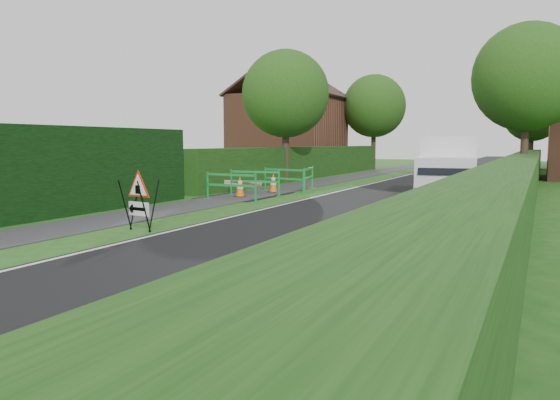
% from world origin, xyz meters
% --- Properties ---
extents(ground, '(120.00, 120.00, 0.00)m').
position_xyz_m(ground, '(0.00, 0.00, 0.00)').
color(ground, '#1A4B15').
rests_on(ground, ground).
extents(road_surface, '(6.00, 90.00, 0.02)m').
position_xyz_m(road_surface, '(2.50, 35.00, 0.00)').
color(road_surface, black).
rests_on(road_surface, ground).
extents(footpath, '(2.00, 90.00, 0.02)m').
position_xyz_m(footpath, '(-3.00, 35.00, 0.01)').
color(footpath, '#2D2D30').
rests_on(footpath, ground).
extents(hedge_west_far, '(1.00, 24.00, 1.80)m').
position_xyz_m(hedge_west_far, '(-5.00, 22.00, 0.00)').
color(hedge_west_far, '#14380F').
rests_on(hedge_west_far, ground).
extents(hedge_east, '(1.20, 50.00, 1.50)m').
position_xyz_m(hedge_east, '(6.50, 16.00, 0.00)').
color(hedge_east, '#14380F').
rests_on(hedge_east, ground).
extents(house_west, '(7.50, 7.40, 7.88)m').
position_xyz_m(house_west, '(-10.00, 30.00, 2.90)').
color(house_west, brown).
rests_on(house_west, ground).
extents(tree_nw, '(4.40, 4.40, 6.70)m').
position_xyz_m(tree_nw, '(-4.60, 18.00, 4.48)').
color(tree_nw, '#2D2116').
rests_on(tree_nw, ground).
extents(tree_ne, '(5.20, 5.20, 7.79)m').
position_xyz_m(tree_ne, '(6.40, 22.00, 5.17)').
color(tree_ne, '#2D2116').
rests_on(tree_ne, ground).
extents(tree_fw, '(4.80, 4.80, 7.24)m').
position_xyz_m(tree_fw, '(-4.60, 34.00, 4.83)').
color(tree_fw, '#2D2116').
rests_on(tree_fw, ground).
extents(tree_fe, '(4.20, 4.20, 6.33)m').
position_xyz_m(tree_fe, '(6.40, 38.00, 4.22)').
color(tree_fe, '#2D2116').
rests_on(tree_fe, ground).
extents(triangle_sign, '(0.92, 0.92, 1.18)m').
position_xyz_m(triangle_sign, '(-1.06, 2.48, 0.82)').
color(triangle_sign, black).
rests_on(triangle_sign, ground).
extents(works_van, '(2.48, 5.15, 2.27)m').
position_xyz_m(works_van, '(4.12, 13.51, 1.20)').
color(works_van, silver).
rests_on(works_van, ground).
extents(traffic_cone_0, '(0.38, 0.38, 0.79)m').
position_xyz_m(traffic_cone_0, '(5.33, 11.02, 0.39)').
color(traffic_cone_0, black).
rests_on(traffic_cone_0, ground).
extents(traffic_cone_1, '(0.38, 0.38, 0.79)m').
position_xyz_m(traffic_cone_1, '(4.94, 13.47, 0.39)').
color(traffic_cone_1, black).
rests_on(traffic_cone_1, ground).
extents(traffic_cone_2, '(0.38, 0.38, 0.79)m').
position_xyz_m(traffic_cone_2, '(4.66, 15.24, 0.39)').
color(traffic_cone_2, black).
rests_on(traffic_cone_2, ground).
extents(traffic_cone_3, '(0.38, 0.38, 0.79)m').
position_xyz_m(traffic_cone_3, '(-2.95, 10.45, 0.39)').
color(traffic_cone_3, black).
rests_on(traffic_cone_3, ground).
extents(traffic_cone_4, '(0.38, 0.38, 0.79)m').
position_xyz_m(traffic_cone_4, '(-2.67, 12.70, 0.39)').
color(traffic_cone_4, black).
rests_on(traffic_cone_4, ground).
extents(ped_barrier_0, '(2.07, 0.45, 1.00)m').
position_xyz_m(ped_barrier_0, '(-2.53, 9.10, 0.63)').
color(ped_barrier_0, '#198C3A').
rests_on(ped_barrier_0, ground).
extents(ped_barrier_1, '(2.08, 0.53, 1.00)m').
position_xyz_m(ped_barrier_1, '(-2.71, 11.18, 0.63)').
color(ped_barrier_1, '#198C3A').
rests_on(ped_barrier_1, ground).
extents(ped_barrier_2, '(2.09, 0.79, 1.00)m').
position_xyz_m(ped_barrier_2, '(-2.40, 13.14, 0.63)').
color(ped_barrier_2, '#198C3A').
rests_on(ped_barrier_2, ground).
extents(ped_barrier_3, '(0.81, 2.09, 1.00)m').
position_xyz_m(ped_barrier_3, '(-1.75, 14.26, 0.63)').
color(ped_barrier_3, '#198C3A').
rests_on(ped_barrier_3, ground).
extents(redwhite_plank, '(1.45, 0.48, 0.25)m').
position_xyz_m(redwhite_plank, '(-3.28, 11.26, 0.00)').
color(redwhite_plank, red).
rests_on(redwhite_plank, ground).
extents(hatchback_car, '(1.65, 3.26, 1.06)m').
position_xyz_m(hatchback_car, '(2.77, 25.16, 0.53)').
color(hatchback_car, silver).
rests_on(hatchback_car, ground).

